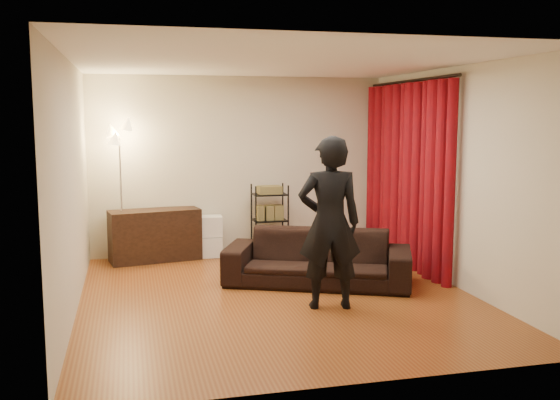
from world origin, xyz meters
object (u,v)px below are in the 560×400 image
object	(u,v)px
person	(329,223)
floor_lamp	(121,194)
storage_boxes	(210,236)
media_cabinet	(155,235)
wire_shelf	(270,220)
sofa	(318,258)

from	to	relation	value
person	floor_lamp	bearing A→B (deg)	-41.32
storage_boxes	floor_lamp	distance (m)	1.45
media_cabinet	floor_lamp	distance (m)	0.78
storage_boxes	wire_shelf	distance (m)	0.94
person	floor_lamp	xyz separation A→B (m)	(-2.22, 2.68, 0.06)
sofa	floor_lamp	distance (m)	3.02
sofa	floor_lamp	world-z (taller)	floor_lamp
person	storage_boxes	xyz separation A→B (m)	(-0.96, 2.82, -0.64)
media_cabinet	floor_lamp	xyz separation A→B (m)	(-0.46, -0.09, 0.63)
wire_shelf	floor_lamp	size ratio (longest dim) A/B	0.54
wire_shelf	floor_lamp	distance (m)	2.21
wire_shelf	sofa	bearing A→B (deg)	-90.37
sofa	media_cabinet	world-z (taller)	media_cabinet
wire_shelf	floor_lamp	world-z (taller)	floor_lamp
sofa	floor_lamp	size ratio (longest dim) A/B	1.15
sofa	media_cabinet	bearing A→B (deg)	160.11
wire_shelf	storage_boxes	bearing A→B (deg)	164.14
media_cabinet	floor_lamp	bearing A→B (deg)	-179.15
media_cabinet	storage_boxes	xyz separation A→B (m)	(0.81, 0.06, -0.07)
storage_boxes	floor_lamp	xyz separation A→B (m)	(-1.27, -0.15, 0.69)
storage_boxes	wire_shelf	xyz separation A→B (m)	(0.90, -0.13, 0.23)
wire_shelf	floor_lamp	xyz separation A→B (m)	(-2.16, -0.02, 0.46)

